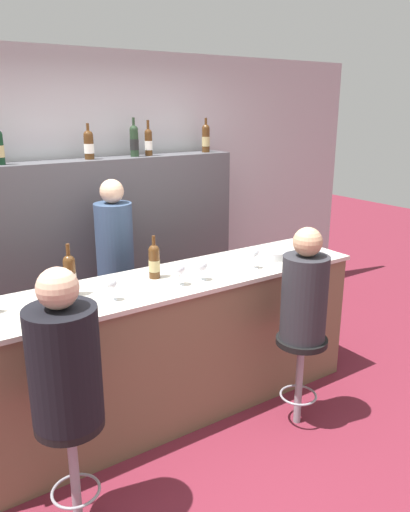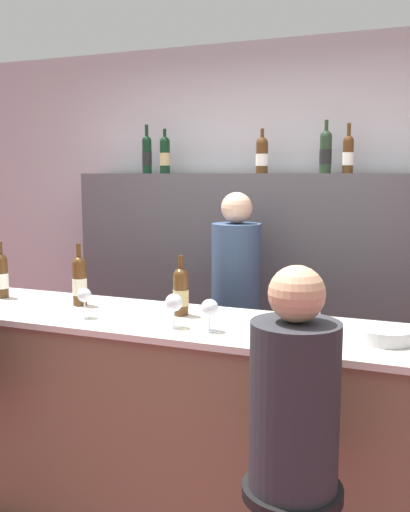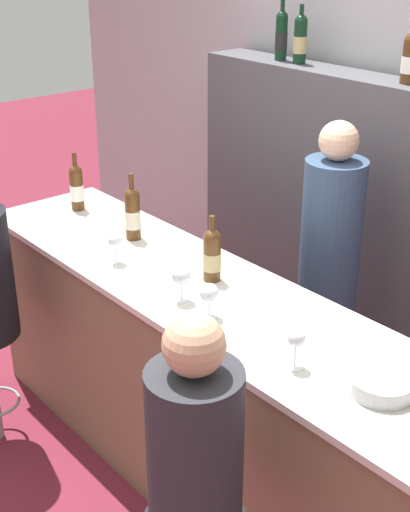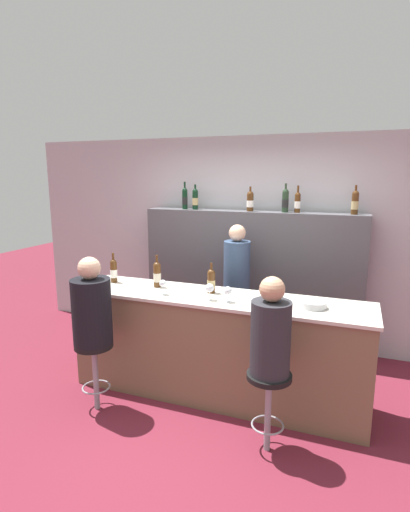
# 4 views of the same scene
# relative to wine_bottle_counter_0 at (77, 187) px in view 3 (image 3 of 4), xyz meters

# --- Properties ---
(ground_plane) EXTENTS (16.00, 16.00, 0.00)m
(ground_plane) POSITION_rel_wine_bottle_counter_0_xyz_m (1.17, -0.38, -1.14)
(ground_plane) COLOR maroon
(bar_counter) EXTENTS (2.85, 0.65, 1.01)m
(bar_counter) POSITION_rel_wine_bottle_counter_0_xyz_m (1.17, -0.08, -0.63)
(bar_counter) COLOR brown
(bar_counter) RESTS_ON ground_plane
(back_bar_cabinet) EXTENTS (2.67, 0.28, 1.70)m
(back_bar_cabinet) POSITION_rel_wine_bottle_counter_0_xyz_m (1.17, 1.19, -0.29)
(back_bar_cabinet) COLOR #4C4C51
(back_bar_cabinet) RESTS_ON ground_plane
(wine_bottle_counter_0) EXTENTS (0.07, 0.07, 0.31)m
(wine_bottle_counter_0) POSITION_rel_wine_bottle_counter_0_xyz_m (0.00, 0.00, 0.00)
(wine_bottle_counter_0) COLOR #4C2D14
(wine_bottle_counter_0) RESTS_ON bar_counter
(wine_bottle_counter_1) EXTENTS (0.08, 0.08, 0.33)m
(wine_bottle_counter_1) POSITION_rel_wine_bottle_counter_0_xyz_m (0.51, 0.00, 0.01)
(wine_bottle_counter_1) COLOR #4C2D14
(wine_bottle_counter_1) RESTS_ON bar_counter
(wine_bottle_counter_2) EXTENTS (0.08, 0.08, 0.29)m
(wine_bottle_counter_2) POSITION_rel_wine_bottle_counter_0_xyz_m (1.09, 0.00, -0.01)
(wine_bottle_counter_2) COLOR #4C2D14
(wine_bottle_counter_2) RESTS_ON bar_counter
(wine_bottle_backbar_0) EXTENTS (0.07, 0.07, 0.34)m
(wine_bottle_backbar_0) POSITION_rel_wine_bottle_counter_0_xyz_m (0.30, 1.19, 0.70)
(wine_bottle_backbar_0) COLOR black
(wine_bottle_backbar_0) RESTS_ON back_bar_cabinet
(wine_bottle_backbar_1) EXTENTS (0.07, 0.07, 0.31)m
(wine_bottle_backbar_1) POSITION_rel_wine_bottle_counter_0_xyz_m (0.44, 1.19, 0.69)
(wine_bottle_backbar_1) COLOR black
(wine_bottle_backbar_1) RESTS_ON back_bar_cabinet
(wine_glass_0) EXTENTS (0.07, 0.07, 0.14)m
(wine_glass_0) POSITION_rel_wine_bottle_counter_0_xyz_m (0.69, -0.22, -0.02)
(wine_glass_0) COLOR silver
(wine_glass_0) RESTS_ON bar_counter
(wine_glass_1) EXTENTS (0.08, 0.08, 0.15)m
(wine_glass_1) POSITION_rel_wine_bottle_counter_0_xyz_m (1.16, -0.22, -0.02)
(wine_glass_1) COLOR silver
(wine_glass_1) RESTS_ON bar_counter
(wine_glass_2) EXTENTS (0.08, 0.08, 0.14)m
(wine_glass_2) POSITION_rel_wine_bottle_counter_0_xyz_m (1.33, -0.22, -0.03)
(wine_glass_2) COLOR silver
(wine_glass_2) RESTS_ON bar_counter
(wine_glass_3) EXTENTS (0.07, 0.07, 0.15)m
(wine_glass_3) POSITION_rel_wine_bottle_counter_0_xyz_m (1.78, -0.22, -0.02)
(wine_glass_3) COLOR silver
(wine_glass_3) RESTS_ON bar_counter
(metal_bowl) EXTENTS (0.22, 0.22, 0.06)m
(metal_bowl) POSITION_rel_wine_bottle_counter_0_xyz_m (2.06, -0.11, -0.10)
(metal_bowl) COLOR #B7B7BC
(metal_bowl) RESTS_ON bar_counter
(guest_seated_right) EXTENTS (0.30, 0.30, 0.76)m
(guest_seated_right) POSITION_rel_wine_bottle_counter_0_xyz_m (1.81, -0.69, -0.17)
(guest_seated_right) COLOR #28282D
(guest_seated_right) RESTS_ON bar_stool_right
(bartender) EXTENTS (0.30, 0.30, 1.59)m
(bartender) POSITION_rel_wine_bottle_counter_0_xyz_m (1.13, 0.73, -0.40)
(bartender) COLOR #334766
(bartender) RESTS_ON ground_plane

